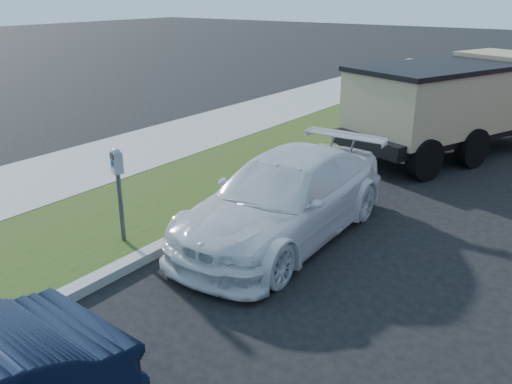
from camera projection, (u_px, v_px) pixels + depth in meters
The scene contains 5 objects.
ground at pixel (297, 302), 7.39m from camera, with size 120.00×120.00×0.00m, color black.
streetside at pixel (128, 180), 11.92m from camera, with size 6.12×50.00×0.15m.
parking_meter at pixel (118, 174), 8.52m from camera, with size 0.25×0.20×1.56m.
white_wagon at pixel (285, 198), 9.13m from camera, with size 1.98×4.86×1.41m, color silver.
dump_truck at pixel (459, 100), 13.83m from camera, with size 4.26×6.56×2.42m.
Camera 1 is at (3.26, -5.53, 4.00)m, focal length 38.00 mm.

